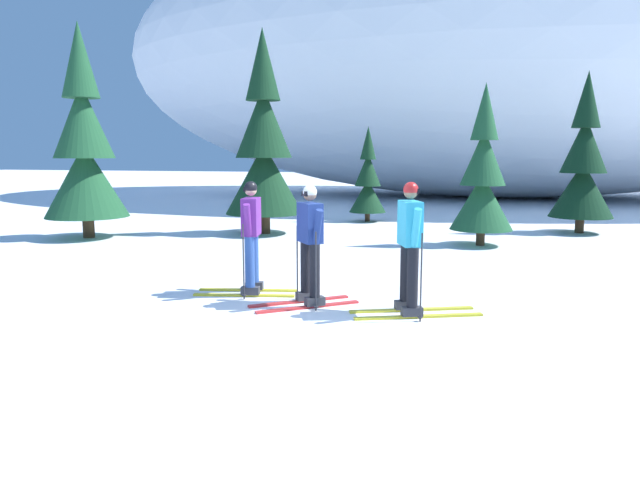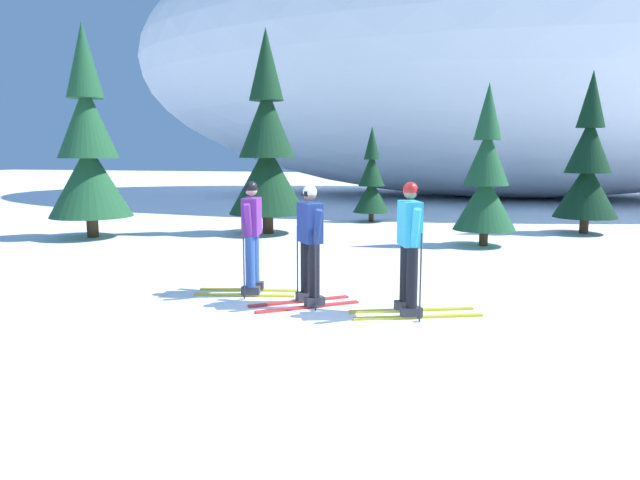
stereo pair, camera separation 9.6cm
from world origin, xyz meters
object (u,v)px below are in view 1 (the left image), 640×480
at_px(skier_navy_jacket, 310,242).
at_px(pine_tree_center_left, 264,149).
at_px(skier_purple_jacket, 251,234).
at_px(pine_tree_center_right, 483,179).
at_px(skier_cyan_jacket, 410,245).
at_px(pine_tree_far_left, 84,149).
at_px(pine_tree_far_right, 583,166).
at_px(pine_tree_center, 368,182).

height_order(skier_navy_jacket, pine_tree_center_left, pine_tree_center_left).
height_order(skier_purple_jacket, pine_tree_center_right, pine_tree_center_right).
bearing_deg(pine_tree_center_left, skier_cyan_jacket, -56.77).
relative_size(pine_tree_far_left, pine_tree_center_left, 1.00).
distance_m(skier_purple_jacket, pine_tree_far_left, 8.15).
bearing_deg(pine_tree_center_left, skier_purple_jacket, -71.38).
xyz_separation_m(skier_purple_jacket, pine_tree_center_left, (-2.28, 6.77, 1.36)).
distance_m(skier_navy_jacket, pine_tree_far_right, 10.87).
xyz_separation_m(skier_navy_jacket, pine_tree_center_left, (-3.35, 7.19, 1.37)).
height_order(skier_cyan_jacket, pine_tree_far_right, pine_tree_far_right).
distance_m(pine_tree_far_left, pine_tree_center, 8.55).
bearing_deg(pine_tree_center_left, skier_navy_jacket, -65.01).
xyz_separation_m(pine_tree_far_left, pine_tree_center_left, (4.18, 1.99, 0.01)).
height_order(skier_navy_jacket, pine_tree_center, pine_tree_center).
bearing_deg(pine_tree_far_right, skier_navy_jacket, -117.99).
distance_m(pine_tree_center_left, pine_tree_far_right, 8.78).
relative_size(pine_tree_center_left, pine_tree_center_right, 1.44).
height_order(skier_purple_jacket, skier_cyan_jacket, skier_cyan_jacket).
bearing_deg(pine_tree_center, pine_tree_center_left, -121.63).
height_order(pine_tree_far_left, pine_tree_center, pine_tree_far_left).
height_order(pine_tree_center, pine_tree_center_right, pine_tree_center_right).
relative_size(pine_tree_center, pine_tree_center_right, 0.80).
height_order(skier_navy_jacket, pine_tree_center_right, pine_tree_center_right).
distance_m(skier_navy_jacket, skier_purple_jacket, 1.15).
height_order(skier_cyan_jacket, pine_tree_far_left, pine_tree_far_left).
bearing_deg(pine_tree_far_right, pine_tree_center, 168.92).
relative_size(skier_cyan_jacket, pine_tree_far_left, 0.33).
distance_m(skier_purple_jacket, pine_tree_center, 10.37).
distance_m(pine_tree_far_left, pine_tree_center_right, 10.06).
bearing_deg(skier_purple_jacket, skier_navy_jacket, -21.60).
bearing_deg(pine_tree_far_right, pine_tree_far_left, -160.92).
height_order(skier_cyan_jacket, pine_tree_center_left, pine_tree_center_left).
bearing_deg(pine_tree_center, pine_tree_center_right, -50.31).
xyz_separation_m(pine_tree_far_left, pine_tree_center, (6.40, 5.58, -1.02)).
xyz_separation_m(skier_navy_jacket, pine_tree_far_left, (-7.53, 5.20, 1.37)).
relative_size(pine_tree_center_left, pine_tree_far_right, 1.25).
bearing_deg(skier_navy_jacket, skier_purple_jacket, 158.40).
bearing_deg(pine_tree_far_left, skier_navy_jacket, -34.65).
relative_size(skier_purple_jacket, pine_tree_center_right, 0.46).
distance_m(pine_tree_far_left, pine_tree_center_left, 4.63).
height_order(skier_navy_jacket, pine_tree_far_left, pine_tree_far_left).
distance_m(skier_purple_jacket, pine_tree_far_right, 11.06).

